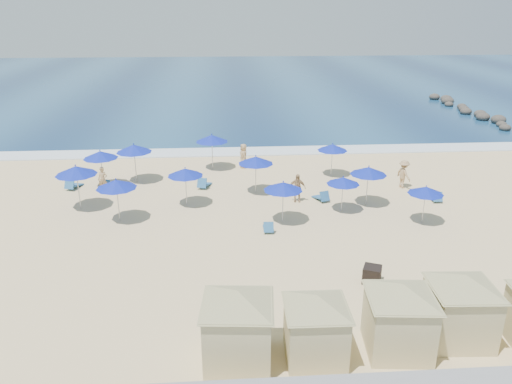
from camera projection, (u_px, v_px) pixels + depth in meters
ground at (283, 233)px, 26.00m from camera, size 160.00×160.00×0.00m
ocean at (240, 82)px, 77.34m from camera, size 160.00×80.00×0.06m
surf_line at (260, 151)px, 40.46m from camera, size 160.00×2.50×0.08m
rock_jetty at (488, 118)px, 50.69m from camera, size 2.56×26.66×0.96m
trash_bin at (372, 274)px, 21.32m from camera, size 0.97×0.97×0.73m
cabana_0 at (238, 317)px, 16.18m from camera, size 4.67×4.67×2.94m
cabana_1 at (316, 319)px, 16.36m from camera, size 4.24×4.24×2.66m
cabana_2 at (400, 309)px, 16.69m from camera, size 4.53×4.53×2.85m
cabana_3 at (462, 299)px, 17.26m from camera, size 4.52×4.52×2.84m
umbrella_0 at (100, 155)px, 31.91m from camera, size 2.21×2.21×2.52m
umbrella_1 at (76, 170)px, 28.38m from camera, size 2.37×2.37×2.70m
umbrella_2 at (134, 148)px, 32.83m from camera, size 2.35×2.35×2.67m
umbrella_3 at (116, 184)px, 26.77m from camera, size 2.19×2.19×2.49m
umbrella_4 at (212, 138)px, 35.46m from camera, size 2.31×2.31×2.62m
umbrella_5 at (185, 172)px, 28.96m from camera, size 2.09×2.09×2.38m
umbrella_6 at (283, 186)px, 26.64m from camera, size 2.12×2.12×2.41m
umbrella_7 at (256, 160)px, 30.87m from camera, size 2.19×2.19×2.50m
umbrella_8 at (343, 181)px, 28.18m from camera, size 1.88×1.88×2.14m
umbrella_9 at (333, 147)px, 34.14m from camera, size 2.06×2.06×2.34m
umbrella_10 at (369, 171)px, 29.01m from camera, size 2.15×2.15×2.45m
umbrella_11 at (426, 190)px, 26.62m from camera, size 1.92×1.92×2.18m
beach_chair_0 at (73, 185)px, 32.26m from camera, size 0.96×1.51×0.77m
beach_chair_1 at (109, 185)px, 32.38m from camera, size 0.96×1.34×0.67m
beach_chair_2 at (204, 184)px, 32.46m from camera, size 0.99×1.49×0.75m
beach_chair_3 at (268, 227)px, 26.19m from camera, size 0.57×1.19×0.65m
beach_chair_4 at (322, 197)px, 30.28m from camera, size 0.97×1.40×0.71m
beach_chair_5 at (436, 197)px, 30.24m from camera, size 0.62×1.27×0.68m
beachgoer_0 at (103, 180)px, 31.52m from camera, size 0.65×0.47×1.64m
beachgoer_1 at (297, 188)px, 29.96m from camera, size 1.07×0.56×1.74m
beachgoer_2 at (404, 174)px, 32.22m from camera, size 1.04×1.35×1.85m
beachgoer_3 at (244, 156)px, 36.24m from camera, size 0.70×0.95×1.78m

